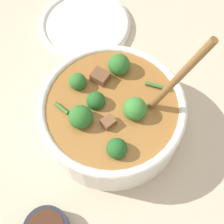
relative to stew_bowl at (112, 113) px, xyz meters
The scene contains 3 objects.
ground_plane 0.05m from the stew_bowl, ahead, with size 4.00×4.00×0.00m, color #C6B293.
stew_bowl is the anchor object (origin of this frame).
empty_plate 0.28m from the stew_bowl, 156.47° to the right, with size 0.22×0.22×0.02m.
Camera 1 is at (0.26, 0.04, 0.59)m, focal length 50.00 mm.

